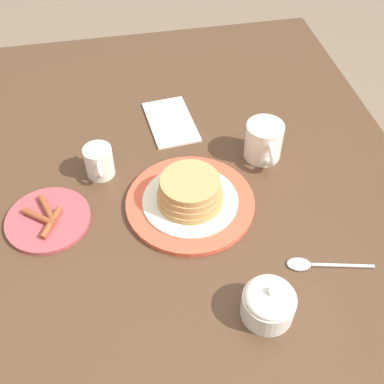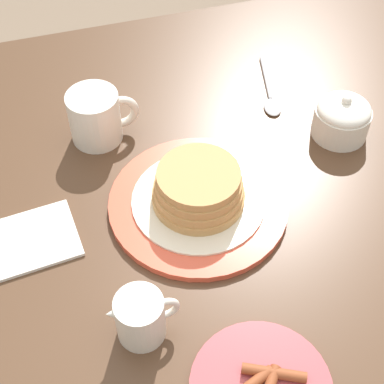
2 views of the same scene
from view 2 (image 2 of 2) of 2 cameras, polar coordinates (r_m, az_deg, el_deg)
ground_plane at (r=1.58m, az=2.34°, el=-17.72°), size 8.00×8.00×0.00m
dining_table at (r=1.02m, az=3.48°, el=-3.53°), size 1.60×1.02×0.75m
pancake_plate at (r=0.90m, az=0.63°, el=-0.31°), size 0.28×0.28×0.08m
coffee_mug at (r=1.01m, az=-9.23°, el=7.27°), size 0.12×0.09×0.09m
creamer_pitcher at (r=0.77m, az=-5.08°, el=-11.99°), size 0.10×0.06×0.08m
sugar_bowl at (r=1.04m, az=14.36°, el=7.02°), size 0.10×0.10×0.08m
napkin at (r=0.91m, az=-16.86°, el=-4.97°), size 0.20×0.13×0.01m
spoon at (r=1.10m, az=7.60°, el=9.10°), size 0.06×0.17×0.01m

